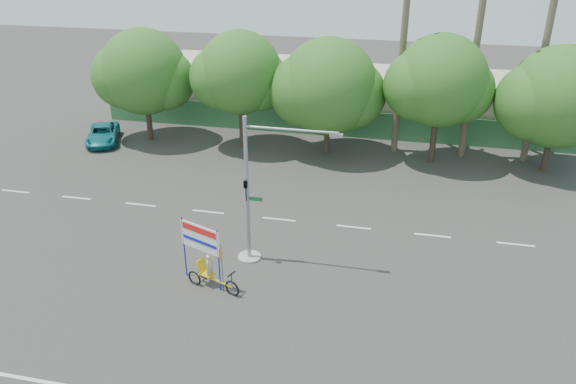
# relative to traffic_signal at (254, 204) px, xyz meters

# --- Properties ---
(ground) EXTENTS (120.00, 120.00, 0.00)m
(ground) POSITION_rel_traffic_signal_xyz_m (2.20, -3.98, -2.92)
(ground) COLOR #33302D
(ground) RESTS_ON ground
(fence) EXTENTS (38.00, 0.08, 2.00)m
(fence) POSITION_rel_traffic_signal_xyz_m (2.20, 17.52, -1.92)
(fence) COLOR #336B3D
(fence) RESTS_ON ground
(building_left) EXTENTS (12.00, 8.00, 4.00)m
(building_left) POSITION_rel_traffic_signal_xyz_m (-7.80, 22.02, -0.92)
(building_left) COLOR beige
(building_left) RESTS_ON ground
(building_right) EXTENTS (14.00, 8.00, 3.60)m
(building_right) POSITION_rel_traffic_signal_xyz_m (10.20, 22.02, -1.12)
(building_right) COLOR beige
(building_right) RESTS_ON ground
(tree_far_left) EXTENTS (7.14, 6.00, 7.96)m
(tree_far_left) POSITION_rel_traffic_signal_xyz_m (-11.85, 14.02, 1.84)
(tree_far_left) COLOR #473828
(tree_far_left) RESTS_ON ground
(tree_left) EXTENTS (6.66, 5.60, 8.07)m
(tree_left) POSITION_rel_traffic_signal_xyz_m (-4.85, 14.02, 2.14)
(tree_left) COLOR #473828
(tree_left) RESTS_ON ground
(tree_center) EXTENTS (7.62, 6.40, 7.85)m
(tree_center) POSITION_rel_traffic_signal_xyz_m (1.14, 14.02, 1.55)
(tree_center) COLOR #473828
(tree_center) RESTS_ON ground
(tree_right) EXTENTS (6.90, 5.80, 8.36)m
(tree_right) POSITION_rel_traffic_signal_xyz_m (8.15, 14.02, 2.32)
(tree_right) COLOR #473828
(tree_right) RESTS_ON ground
(tree_far_right) EXTENTS (7.38, 6.20, 7.94)m
(tree_far_right) POSITION_rel_traffic_signal_xyz_m (15.15, 14.02, 1.73)
(tree_far_right) COLOR #473828
(tree_far_right) RESTS_ON ground
(palm_mid) EXTENTS (3.73, 3.79, 15.45)m
(palm_mid) POSITION_rel_traffic_signal_xyz_m (14.20, 15.52, 6.48)
(palm_mid) COLOR #70604C
(palm_mid) RESTS_ON ground
(palm_short) EXTENTS (3.73, 3.79, 14.45)m
(palm_short) POSITION_rel_traffic_signal_xyz_m (5.70, 15.52, 5.94)
(palm_short) COLOR #70604C
(palm_short) RESTS_ON ground
(traffic_signal) EXTENTS (4.72, 1.10, 7.00)m
(traffic_signal) POSITION_rel_traffic_signal_xyz_m (0.00, 0.00, 0.00)
(traffic_signal) COLOR gray
(traffic_signal) RESTS_ON ground
(trike_billboard) EXTENTS (2.88, 1.38, 3.02)m
(trike_billboard) POSITION_rel_traffic_signal_xyz_m (-1.46, -2.46, -1.70)
(trike_billboard) COLOR black
(trike_billboard) RESTS_ON ground
(pickup_truck) EXTENTS (3.61, 4.89, 1.23)m
(pickup_truck) POSITION_rel_traffic_signal_xyz_m (-14.82, 12.63, -2.30)
(pickup_truck) COLOR #107075
(pickup_truck) RESTS_ON ground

